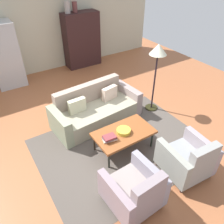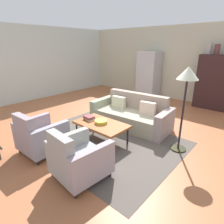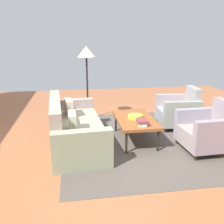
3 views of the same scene
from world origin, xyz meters
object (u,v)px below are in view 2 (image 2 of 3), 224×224
at_px(book_stack, 89,118).
at_px(cabinet, 216,83).
at_px(floor_lamp, 187,81).
at_px(fruit_bowl, 101,122).
at_px(coffee_table, 101,125).
at_px(armchair_left, 39,137).
at_px(refrigerator, 149,75).
at_px(armchair_right, 77,160).
at_px(vase_tall, 209,48).
at_px(vase_round, 217,49).
at_px(couch, 132,115).

relative_size(book_stack, cabinet, 0.16).
relative_size(book_stack, floor_lamp, 0.17).
relative_size(fruit_bowl, cabinet, 0.16).
distance_m(coffee_table, cabinet, 4.46).
bearing_deg(fruit_bowl, book_stack, -174.31).
relative_size(armchair_left, refrigerator, 0.48).
height_order(armchair_left, refrigerator, refrigerator).
distance_m(armchair_right, refrigerator, 5.68).
distance_m(fruit_bowl, cabinet, 4.45).
xyz_separation_m(armchair_right, cabinet, (0.63, 5.42, 0.56)).
relative_size(fruit_bowl, vase_tall, 0.80).
height_order(armchair_left, fruit_bowl, armchair_left).
height_order(coffee_table, book_stack, book_stack).
height_order(coffee_table, vase_round, vase_round).
bearing_deg(vase_round, coffee_table, -104.20).
height_order(vase_round, refrigerator, vase_round).
relative_size(vase_tall, vase_round, 1.13).
bearing_deg(cabinet, fruit_bowl, -106.15).
distance_m(couch, floor_lamp, 1.91).
height_order(fruit_bowl, floor_lamp, floor_lamp).
distance_m(armchair_left, floor_lamp, 3.06).
xyz_separation_m(coffee_table, floor_lamp, (1.47, 0.81, 1.04)).
relative_size(coffee_table, vase_round, 3.81).
distance_m(vase_round, floor_lamp, 3.51).
bearing_deg(armchair_right, vase_tall, 92.28).
relative_size(fruit_bowl, vase_round, 0.90).
bearing_deg(vase_tall, fruit_bowl, -101.08).
bearing_deg(couch, fruit_bowl, 85.78).
relative_size(couch, vase_round, 6.85).
bearing_deg(vase_tall, floor_lamp, -79.38).
bearing_deg(cabinet, vase_round, -178.19).
bearing_deg(coffee_table, cabinet, 73.94).
bearing_deg(fruit_bowl, cabinet, 73.85).
bearing_deg(coffee_table, armchair_right, -62.99).
height_order(couch, armchair_right, armchair_right).
bearing_deg(couch, armchair_right, 100.13).
bearing_deg(fruit_bowl, couch, 89.98).
relative_size(vase_tall, floor_lamp, 0.21).
height_order(coffee_table, cabinet, cabinet).
relative_size(armchair_left, vase_tall, 2.48).
bearing_deg(refrigerator, armchair_left, -82.49).
bearing_deg(vase_round, fruit_bowl, -104.28).
relative_size(cabinet, floor_lamp, 1.05).
bearing_deg(coffee_table, vase_tall, 79.01).
distance_m(fruit_bowl, vase_tall, 4.59).
distance_m(refrigerator, floor_lamp, 4.37).
distance_m(coffee_table, floor_lamp, 1.97).
distance_m(couch, armchair_left, 2.43).
bearing_deg(floor_lamp, book_stack, -155.28).
bearing_deg(floor_lamp, armchair_right, -113.96).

